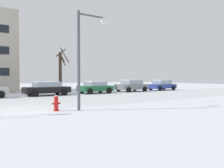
{
  "coord_description": "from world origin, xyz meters",
  "views": [
    {
      "loc": [
        -2.6,
        -13.02,
        1.74
      ],
      "look_at": [
        10.11,
        5.46,
        1.13
      ],
      "focal_mm": 36.21,
      "sensor_mm": 36.0,
      "label": 1
    }
  ],
  "objects": [
    {
      "name": "parked_car_green",
      "position": [
        10.23,
        8.94,
        0.7
      ],
      "size": [
        3.91,
        2.18,
        1.35
      ],
      "color": "#1E6038",
      "rests_on": "ground"
    },
    {
      "name": "fire_hydrant",
      "position": [
        1.69,
        -1.59,
        0.42
      ],
      "size": [
        0.44,
        0.3,
        0.84
      ],
      "color": "red",
      "rests_on": "ground"
    },
    {
      "name": "tree_far_right",
      "position": [
        7.35,
        11.99,
        2.61
      ],
      "size": [
        1.35,
        1.82,
        5.22
      ],
      "color": "#423326",
      "rests_on": "ground"
    },
    {
      "name": "ground_plane",
      "position": [
        0.0,
        0.0,
        0.0
      ],
      "size": [
        120.0,
        120.0,
        0.0
      ],
      "primitive_type": "plane",
      "color": "white"
    },
    {
      "name": "street_lamp",
      "position": [
        3.13,
        -2.07,
        3.29
      ],
      "size": [
        1.88,
        0.36,
        5.31
      ],
      "color": "#4C4F54",
      "rests_on": "ground"
    },
    {
      "name": "parked_car_blue",
      "position": [
        21.25,
        9.18,
        0.74
      ],
      "size": [
        4.34,
        2.11,
        1.45
      ],
      "color": "#283D93",
      "rests_on": "ground"
    },
    {
      "name": "road_surface",
      "position": [
        0.0,
        3.66,
        0.0
      ],
      "size": [
        80.0,
        9.33,
        0.0
      ],
      "color": "silver",
      "rests_on": "ground"
    },
    {
      "name": "parked_car_black",
      "position": [
        4.72,
        8.97,
        0.71
      ],
      "size": [
        4.5,
        2.09,
        1.38
      ],
      "color": "black",
      "rests_on": "ground"
    },
    {
      "name": "parked_car_gray",
      "position": [
        15.74,
        9.21,
        0.76
      ],
      "size": [
        4.26,
        2.28,
        1.5
      ],
      "color": "slate",
      "rests_on": "ground"
    }
  ]
}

